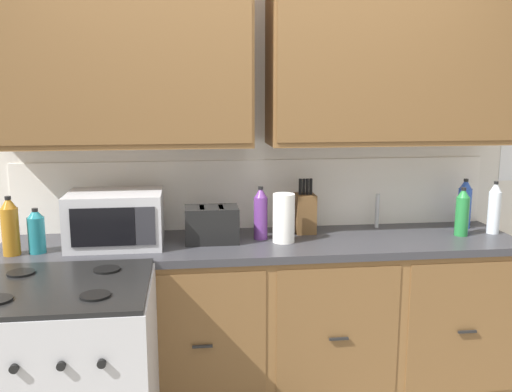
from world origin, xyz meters
The scene contains 14 objects.
wall_unit centered at (0.00, 0.50, 1.67)m, with size 3.94×0.40×2.53m.
counter_run centered at (0.00, 0.30, 0.48)m, with size 2.77×0.64×0.93m.
stove_range centered at (-0.94, -0.33, 0.47)m, with size 0.76×0.68×0.95m.
microwave centered at (-0.77, 0.31, 1.07)m, with size 0.48×0.37×0.28m.
toaster centered at (-0.27, 0.31, 1.02)m, with size 0.28×0.18×0.19m.
knife_block centered at (0.26, 0.45, 1.04)m, with size 0.11×0.14×0.31m.
sink_faucet centered at (0.70, 0.51, 1.03)m, with size 0.02×0.02×0.20m, color #B2B5BA.
paper_towel_roll centered at (0.10, 0.26, 1.06)m, with size 0.12×0.12×0.26m, color white.
bottle_clear centered at (1.31, 0.30, 1.07)m, with size 0.07×0.07×0.30m.
bottle_green centered at (1.11, 0.27, 1.06)m, with size 0.07×0.07×0.27m.
bottle_teal centered at (-1.14, 0.21, 1.04)m, with size 0.08×0.08×0.23m.
bottle_blue centered at (1.21, 0.45, 1.07)m, with size 0.08×0.08×0.29m.
bottle_violet centered at (-0.01, 0.34, 1.07)m, with size 0.07×0.07×0.29m.
bottle_amber centered at (-1.26, 0.19, 1.07)m, with size 0.08×0.08×0.29m.
Camera 1 is at (-0.40, -2.58, 1.71)m, focal length 39.23 mm.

